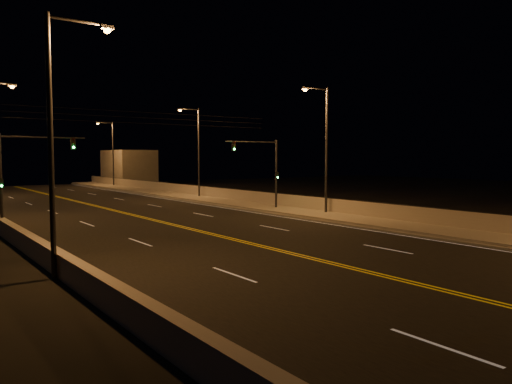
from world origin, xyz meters
TOP-DOWN VIEW (x-y plane):
  - road at (0.00, 20.00)m, footprint 18.00×120.00m
  - sidewalk at (10.80, 20.00)m, footprint 3.60×120.00m
  - curb at (8.93, 20.00)m, footprint 0.14×120.00m
  - parapet_wall at (12.45, 20.00)m, footprint 0.30×120.00m
  - jersey_barrier at (-9.89, 20.00)m, footprint 0.45×120.00m
  - distant_building_right at (16.50, 73.84)m, footprint 6.00×10.00m
  - parapet_rail at (12.45, 20.00)m, footprint 0.06×120.00m
  - lane_markings at (0.00, 19.93)m, footprint 17.32×116.00m
  - streetlight_1 at (11.54, 22.37)m, footprint 2.55×0.28m
  - streetlight_2 at (11.54, 42.01)m, footprint 2.55×0.28m
  - streetlight_3 at (11.54, 68.05)m, footprint 2.55×0.28m
  - streetlight_4 at (-9.94, 14.02)m, footprint 2.55×0.28m
  - traffic_signal_right at (9.98, 27.52)m, footprint 5.11×0.31m
  - traffic_signal_left at (-8.78, 27.52)m, footprint 5.11×0.31m
  - overhead_wires at (0.00, 29.50)m, footprint 22.00×0.03m

SIDE VIEW (x-z plane):
  - road at x=0.00m, z-range 0.00..0.02m
  - lane_markings at x=0.00m, z-range 0.02..0.02m
  - curb at x=8.93m, z-range 0.00..0.15m
  - sidewalk at x=10.80m, z-range 0.00..0.30m
  - jersey_barrier at x=-9.89m, z-range 0.00..0.92m
  - parapet_wall at x=12.45m, z-range 0.30..1.30m
  - parapet_rail at x=12.45m, z-range 1.30..1.36m
  - distant_building_right at x=16.50m, z-range 0.00..5.63m
  - traffic_signal_right at x=9.98m, z-range 0.80..6.74m
  - traffic_signal_left at x=-8.78m, z-range 0.80..6.74m
  - streetlight_1 at x=11.54m, z-range 0.72..10.46m
  - streetlight_2 at x=11.54m, z-range 0.72..10.46m
  - streetlight_3 at x=11.54m, z-range 0.72..10.46m
  - streetlight_4 at x=-9.94m, z-range 0.72..10.46m
  - overhead_wires at x=0.00m, z-range 6.98..7.81m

